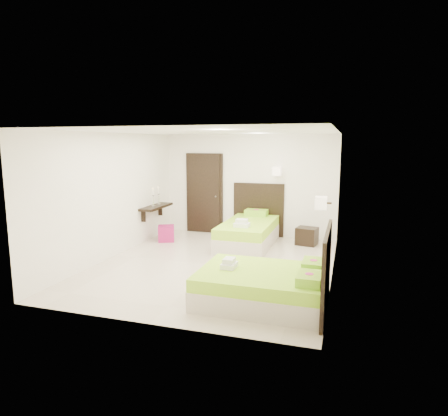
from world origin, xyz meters
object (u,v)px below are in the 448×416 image
(bed_double, at_px, (268,285))
(nightstand, at_px, (307,236))
(bed_single, at_px, (249,231))
(ottoman, at_px, (166,233))

(bed_double, bearing_deg, nightstand, 86.89)
(bed_single, height_order, bed_double, bed_single)
(nightstand, height_order, ottoman, nightstand)
(bed_single, relative_size, bed_double, 1.15)
(bed_double, xyz_separation_m, nightstand, (0.20, 3.73, -0.08))
(nightstand, bearing_deg, bed_single, -151.34)
(nightstand, relative_size, ottoman, 1.22)
(nightstand, bearing_deg, bed_double, -82.23)
(bed_double, relative_size, ottoman, 4.99)
(ottoman, bearing_deg, nightstand, 11.56)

